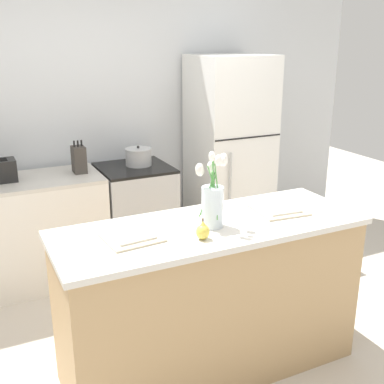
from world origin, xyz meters
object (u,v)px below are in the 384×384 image
object	(u,v)px
stove_range	(136,215)
refrigerator	(229,154)
plate_setting_left	(131,236)
pear_figurine	(203,231)
flower_vase	(212,199)
plate_setting_right	(279,209)
cooking_pot	(138,157)
knife_block	(79,159)

from	to	relation	value
stove_range	refrigerator	xyz separation A→B (m)	(0.95, 0.00, 0.46)
plate_setting_left	stove_range	bearing A→B (deg)	70.10
pear_figurine	plate_setting_left	world-z (taller)	pear_figurine
refrigerator	flower_vase	bearing A→B (deg)	-123.08
pear_figurine	plate_setting_right	xyz separation A→B (m)	(0.61, 0.18, -0.04)
cooking_pot	refrigerator	bearing A→B (deg)	-1.83
knife_block	stove_range	bearing A→B (deg)	-2.17
pear_figurine	plate_setting_right	distance (m)	0.64
pear_figurine	knife_block	distance (m)	1.80
refrigerator	pear_figurine	size ratio (longest dim) A/B	15.48
stove_range	pear_figurine	bearing A→B (deg)	-97.73
stove_range	refrigerator	size ratio (longest dim) A/B	0.49
refrigerator	knife_block	size ratio (longest dim) A/B	6.74
plate_setting_left	plate_setting_right	size ratio (longest dim) A/B	1.00
knife_block	refrigerator	bearing A→B (deg)	-0.69
refrigerator	plate_setting_left	xyz separation A→B (m)	(-1.52, -1.59, 0.06)
cooking_pot	knife_block	bearing A→B (deg)	-178.71
pear_figurine	plate_setting_left	size ratio (longest dim) A/B	0.38
flower_vase	cooking_pot	bearing A→B (deg)	84.38
stove_range	plate_setting_right	distance (m)	1.71
plate_setting_left	cooking_pot	size ratio (longest dim) A/B	1.34
plate_setting_left	cooking_pot	world-z (taller)	cooking_pot
stove_range	knife_block	distance (m)	0.73
plate_setting_left	knife_block	size ratio (longest dim) A/B	1.15
refrigerator	plate_setting_right	size ratio (longest dim) A/B	5.87
flower_vase	plate_setting_left	xyz separation A→B (m)	(-0.46, 0.04, -0.15)
flower_vase	pear_figurine	world-z (taller)	flower_vase
flower_vase	plate_setting_left	world-z (taller)	flower_vase
stove_range	knife_block	bearing A→B (deg)	177.83
refrigerator	plate_setting_left	distance (m)	2.20
stove_range	knife_block	size ratio (longest dim) A/B	3.33
stove_range	refrigerator	world-z (taller)	refrigerator
stove_range	refrigerator	distance (m)	1.06
pear_figurine	cooking_pot	bearing A→B (deg)	80.79
refrigerator	flower_vase	xyz separation A→B (m)	(-1.06, -1.63, 0.21)
flower_vase	plate_setting_right	xyz separation A→B (m)	(0.49, 0.04, -0.15)
refrigerator	plate_setting_left	size ratio (longest dim) A/B	5.87
plate_setting_left	knife_block	world-z (taller)	knife_block
cooking_pot	plate_setting_right	bearing A→B (deg)	-78.70
flower_vase	knife_block	distance (m)	1.69
cooking_pot	knife_block	world-z (taller)	knife_block
flower_vase	pear_figurine	bearing A→B (deg)	-133.07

